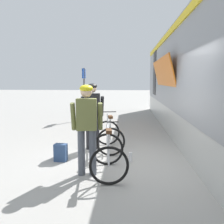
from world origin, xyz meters
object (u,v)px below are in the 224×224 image
Objects in this scene: cyclist_near_in_olive at (87,122)px; platform_sign_post at (84,85)px; bicycle_near_silver at (108,154)px; bicycle_far_white at (109,135)px; water_bottle_near_the_bikes at (130,157)px; water_bottle_by_the_backpack at (60,154)px; cyclist_far_in_dark at (92,110)px; backpack_on_platform at (61,153)px.

platform_sign_post is (-1.27, 6.57, 0.57)m from cyclist_near_in_olive.
bicycle_far_white is (-0.11, 1.64, 0.00)m from bicycle_near_silver.
water_bottle_near_the_bikes is 1.66m from water_bottle_by_the_backpack.
cyclist_near_in_olive is 8.03× the size of water_bottle_by_the_backpack.
water_bottle_by_the_backpack is at bearing -144.04° from bicycle_far_white.
cyclist_far_in_dark is at bearing 95.02° from cyclist_near_in_olive.
cyclist_far_in_dark is at bearing 107.92° from bicycle_near_silver.
bicycle_far_white is 5.27m from platform_sign_post.
bicycle_near_silver reaches higher than backpack_on_platform.
cyclist_near_in_olive reaches higher than bicycle_near_silver.
platform_sign_post reaches higher than water_bottle_by_the_backpack.
cyclist_far_in_dark is 0.73× the size of platform_sign_post.
bicycle_far_white is 2.93× the size of backpack_on_platform.
platform_sign_post is at bearing 104.37° from bicycle_near_silver.
bicycle_far_white is 5.35× the size of water_bottle_by_the_backpack.
bicycle_near_silver is at bearing -75.63° from platform_sign_post.
cyclist_far_in_dark is at bearing 135.59° from water_bottle_near_the_bikes.
backpack_on_platform is at bearing -67.09° from water_bottle_by_the_backpack.
platform_sign_post is at bearing 110.14° from water_bottle_near_the_bikes.
bicycle_far_white is 1.39m from water_bottle_by_the_backpack.
cyclist_far_in_dark reaches higher than bicycle_near_silver.
water_bottle_by_the_backpack is (-1.66, 0.10, -0.00)m from water_bottle_near_the_bikes.
platform_sign_post is (-1.67, 6.52, 1.22)m from bicycle_near_silver.
backpack_on_platform is at bearing 148.69° from bicycle_near_silver.
water_bottle_by_the_backpack is (-0.06, 0.14, -0.09)m from backpack_on_platform.
water_bottle_by_the_backpack is at bearing 145.15° from bicycle_near_silver.
water_bottle_by_the_backpack is (-0.81, 0.89, -0.94)m from cyclist_near_in_olive.
platform_sign_post reaches higher than cyclist_far_in_dark.
cyclist_near_in_olive is 1.79m from cyclist_far_in_dark.
cyclist_far_in_dark is 4.95m from platform_sign_post.
water_bottle_near_the_bikes is at bearing 59.08° from bicycle_near_silver.
backpack_on_platform is at bearing -84.89° from platform_sign_post.
platform_sign_post reaches higher than water_bottle_near_the_bikes.
platform_sign_post is (-0.46, 5.68, 1.51)m from water_bottle_by_the_backpack.
cyclist_near_in_olive is 1.50m from water_bottle_near_the_bikes.
bicycle_near_silver reaches higher than water_bottle_near_the_bikes.
cyclist_near_in_olive is at bearing -84.98° from cyclist_far_in_dark.
bicycle_far_white is (0.45, -0.10, -0.65)m from cyclist_far_in_dark.
cyclist_far_in_dark reaches higher than bicycle_far_white.
backpack_on_platform is 1.82× the size of water_bottle_by_the_backpack.
cyclist_near_in_olive is 7.92× the size of water_bottle_near_the_bikes.
platform_sign_post reaches higher than bicycle_far_white.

